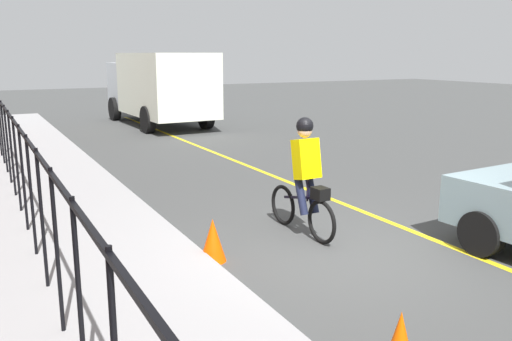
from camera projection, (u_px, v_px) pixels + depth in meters
ground_plane at (340, 254)px, 7.54m from camera, size 80.00×80.00×0.00m
lane_line_centre at (424, 236)px, 8.26m from camera, size 36.00×0.12×0.01m
sidewalk at (92, 300)px, 5.97m from camera, size 40.00×3.20×0.15m
iron_fence at (34, 182)px, 6.40m from camera, size 17.13×0.04×1.60m
cyclist_lead at (305, 178)px, 8.14m from camera, size 1.71×0.37×1.83m
box_truck_background at (159, 85)px, 20.78m from camera, size 6.78×2.70×2.78m
traffic_cone_far at (213, 240)px, 7.22m from camera, size 0.36×0.36×0.59m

